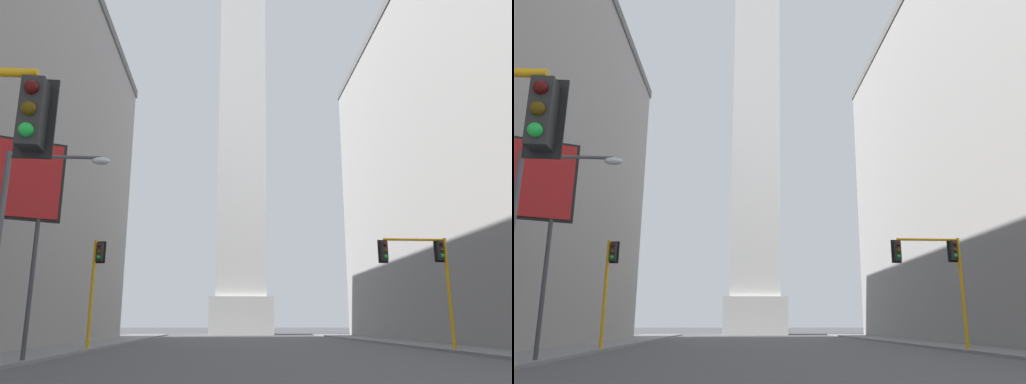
% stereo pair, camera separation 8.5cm
% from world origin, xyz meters
% --- Properties ---
extents(sidewalk_left, '(5.00, 88.21, 0.15)m').
position_xyz_m(sidewalk_left, '(-12.33, 26.46, 0.07)').
color(sidewalk_left, slate).
rests_on(sidewalk_left, ground_plane).
extents(sidewalk_right, '(5.00, 88.21, 0.15)m').
position_xyz_m(sidewalk_right, '(12.33, 26.46, 0.07)').
color(sidewalk_right, slate).
rests_on(sidewalk_right, ground_plane).
extents(obelisk, '(8.87, 8.87, 71.88)m').
position_xyz_m(obelisk, '(0.00, 73.50, 34.65)').
color(obelisk, silver).
rests_on(obelisk, ground_plane).
extents(traffic_light_mid_right, '(4.06, 0.52, 6.25)m').
position_xyz_m(traffic_light_mid_right, '(8.87, 27.49, 4.72)').
color(traffic_light_mid_right, orange).
rests_on(traffic_light_mid_right, ground_plane).
extents(traffic_light_mid_left, '(0.79, 0.52, 6.36)m').
position_xyz_m(traffic_light_mid_left, '(-10.05, 30.16, 4.18)').
color(traffic_light_mid_left, orange).
rests_on(traffic_light_mid_left, ground_plane).
extents(street_lamp, '(3.58, 0.36, 7.31)m').
position_xyz_m(street_lamp, '(-9.37, 16.90, 4.62)').
color(street_lamp, '#4C4C51').
rests_on(street_lamp, ground_plane).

